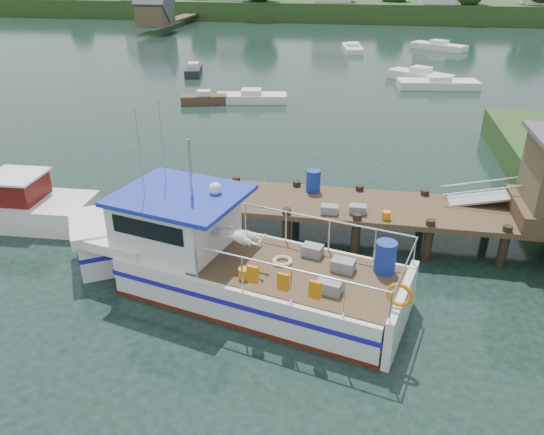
% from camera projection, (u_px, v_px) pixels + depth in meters
% --- Properties ---
extents(ground_plane, '(160.00, 160.00, 0.00)m').
position_uv_depth(ground_plane, '(304.00, 233.00, 20.68)').
color(ground_plane, black).
extents(far_shore, '(140.00, 42.55, 9.22)m').
position_uv_depth(far_shore, '(364.00, 5.00, 92.38)').
color(far_shore, '#29431B').
rests_on(far_shore, ground).
extents(dock, '(16.60, 3.00, 4.78)m').
position_uv_depth(dock, '(489.00, 192.00, 18.64)').
color(dock, '#4A3623').
rests_on(dock, ground).
extents(lobster_boat, '(12.06, 5.87, 5.82)m').
position_uv_depth(lobster_boat, '(219.00, 259.00, 16.82)').
color(lobster_boat, silver).
rests_on(lobster_boat, ground).
extents(work_boat, '(8.10, 2.76, 4.26)m').
position_uv_depth(work_boat, '(1.00, 205.00, 21.35)').
color(work_boat, silver).
rests_on(work_boat, ground).
extents(moored_rowboat, '(3.52, 2.02, 0.97)m').
position_uv_depth(moored_rowboat, '(204.00, 99.00, 38.59)').
color(moored_rowboat, '#4A3623').
rests_on(moored_rowboat, ground).
extents(moored_far, '(6.44, 5.14, 1.07)m').
position_uv_depth(moored_far, '(439.00, 46.00, 60.84)').
color(moored_far, silver).
rests_on(moored_far, ground).
extents(moored_a, '(5.37, 2.58, 0.95)m').
position_uv_depth(moored_a, '(251.00, 97.00, 38.99)').
color(moored_a, silver).
rests_on(moored_a, ground).
extents(moored_b, '(5.62, 4.55, 1.21)m').
position_uv_depth(moored_b, '(420.00, 76.00, 45.54)').
color(moored_b, silver).
rests_on(moored_b, ground).
extents(moored_c, '(6.62, 3.01, 1.01)m').
position_uv_depth(moored_c, '(438.00, 84.00, 43.10)').
color(moored_c, silver).
rests_on(moored_c, ground).
extents(moored_d, '(2.72, 5.81, 0.95)m').
position_uv_depth(moored_d, '(352.00, 48.00, 59.80)').
color(moored_d, silver).
rests_on(moored_d, ground).
extents(moored_e, '(2.14, 4.06, 1.07)m').
position_uv_depth(moored_e, '(194.00, 70.00, 48.04)').
color(moored_e, black).
rests_on(moored_e, ground).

